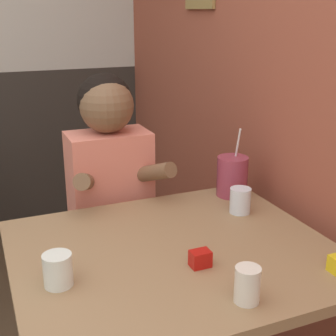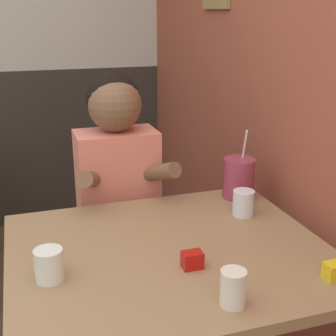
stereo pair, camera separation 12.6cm
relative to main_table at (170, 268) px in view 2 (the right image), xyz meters
The scene contains 9 objects.
brick_wall_right 1.20m from the main_table, 53.01° to the left, with size 0.08×4.48×2.70m.
main_table is the anchor object (origin of this frame).
person_seated 0.60m from the main_table, 93.74° to the left, with size 0.42×0.42×1.24m.
cocktail_pitcher 0.55m from the main_table, 39.85° to the left, with size 0.13×0.13×0.28m.
glass_near_pitcher 0.40m from the main_table, 26.48° to the left, with size 0.08×0.08×0.10m.
glass_center 0.40m from the main_table, behind, with size 0.08×0.08×0.09m.
glass_far_side 0.36m from the main_table, 79.62° to the right, with size 0.07×0.07×0.10m.
condiment_ketchup 0.16m from the main_table, 77.29° to the right, with size 0.06×0.04×0.05m.
condiment_mustard 0.50m from the main_table, 38.39° to the right, with size 0.06×0.04×0.05m.
Camera 2 is at (0.23, -0.83, 1.48)m, focal length 50.00 mm.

